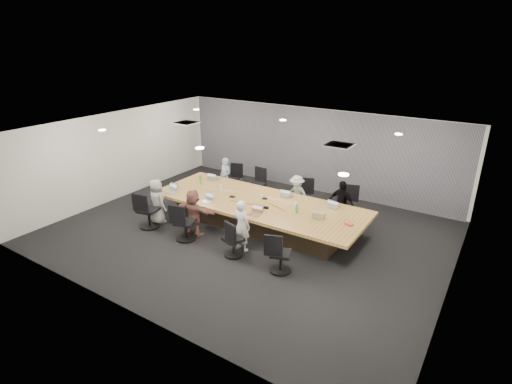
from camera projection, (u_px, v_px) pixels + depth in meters
The scene contains 39 objects.
floor at pixel (248, 232), 10.84m from camera, with size 10.00×8.00×0.00m, color black.
ceiling at pixel (247, 131), 9.83m from camera, with size 10.00×8.00×0.00m, color white.
wall_back at pixel (314, 150), 13.47m from camera, with size 10.00×2.80×0.00m, color silver.
wall_front at pixel (124, 248), 7.20m from camera, with size 10.00×2.80×0.00m, color silver.
wall_left at pixel (119, 155), 12.86m from camera, with size 8.00×2.80×0.00m, color silver.
wall_right at pixel (459, 232), 7.81m from camera, with size 8.00×2.80×0.00m, color silver.
curtain at pixel (313, 150), 13.40m from camera, with size 9.80×0.04×2.80m, color slate.
conference_table at pixel (258, 213), 11.09m from camera, with size 6.00×2.20×0.74m.
chair_0 at pixel (232, 181), 13.51m from camera, with size 0.53×0.53×0.79m, color black, non-canonical shape.
chair_1 at pixel (258, 187), 12.98m from camera, with size 0.55×0.55×0.81m, color black, non-canonical shape.
chair_2 at pixel (302, 198), 12.18m from camera, with size 0.50×0.50×0.74m, color black, non-canonical shape.
chair_3 at pixel (345, 206), 11.46m from camera, with size 0.57×0.57×0.85m, color black, non-canonical shape.
chair_4 at pixel (149, 213), 11.01m from camera, with size 0.58×0.58×0.87m, color black, non-canonical shape.
chair_5 at pixel (185, 225), 10.34m from camera, with size 0.56×0.56×0.82m, color black, non-canonical shape.
chair_6 at pixel (233, 242), 9.58m from camera, with size 0.49×0.49×0.73m, color black, non-canonical shape.
chair_7 at pixel (281, 257), 8.91m from camera, with size 0.51×0.51×0.76m, color black, non-canonical shape.
person_0 at pixel (225, 177), 13.14m from camera, with size 0.47×0.31×1.29m, color #96ADBF.
laptop_0 at pixel (215, 179), 12.67m from camera, with size 0.31×0.22×0.02m, color #B2B2B7.
person_2 at pixel (297, 195), 11.82m from camera, with size 0.77×0.44×1.19m, color #A0A8A2.
laptop_2 at pixel (288, 196), 11.33m from camera, with size 0.31×0.21×0.02m, color #B2B2B7.
person_3 at pixel (341, 203), 11.10m from camera, with size 0.76×0.32×1.30m, color black.
laptop_3 at pixel (334, 206), 10.64m from camera, with size 0.33×0.23×0.02m, color #B2B2B7.
person_4 at pixel (157, 201), 11.21m from camera, with size 0.63×0.41×1.29m, color #9A9B9A.
laptop_4 at pixel (171, 192), 11.60m from camera, with size 0.31×0.21×0.02m, color #B2B2B7.
person_5 at pixel (194, 212), 10.53m from camera, with size 1.18×0.38×1.27m, color brown.
laptop_5 at pixel (207, 202), 10.92m from camera, with size 0.29×0.20×0.02m, color #B2B2B7.
person_6 at pixel (242, 226), 9.75m from camera, with size 0.48×0.31×1.31m, color silver.
laptop_6 at pixel (254, 214), 10.14m from camera, with size 0.31×0.22×0.02m, color #8C6647.
bottle_green_left at pixel (201, 180), 12.22m from camera, with size 0.08×0.08×0.27m, color green.
bottle_green_right at pixel (297, 208), 10.20m from camera, with size 0.07×0.07×0.26m, color green.
bottle_clear at pixel (221, 188), 11.62m from camera, with size 0.06×0.06×0.21m, color silver.
cup_white_far at pixel (262, 197), 11.18m from camera, with size 0.07×0.07×0.09m, color white.
cup_white_near at pixel (296, 205), 10.61m from camera, with size 0.09×0.09×0.11m, color white.
mug_brown at pixel (177, 185), 11.97m from camera, with size 0.10×0.10×0.12m, color brown.
mic_left at pixel (232, 197), 11.26m from camera, with size 0.14×0.09×0.03m, color black.
mic_right at pixel (265, 198), 11.13m from camera, with size 0.14×0.09×0.03m, color black.
stapler at pixel (265, 208), 10.49m from camera, with size 0.18×0.04×0.07m, color black.
canvas_bag at pixel (319, 215), 9.93m from camera, with size 0.29×0.18×0.16m, color gray.
snack_packet at pixel (349, 224), 9.58m from camera, with size 0.19×0.13×0.04m, color #C84330.
Camera 1 is at (5.44, -8.03, 4.97)m, focal length 28.00 mm.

